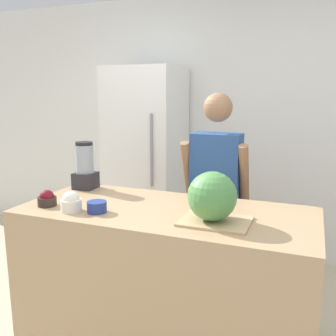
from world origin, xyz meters
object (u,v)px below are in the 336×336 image
(refrigerator, at_px, (147,163))
(person, at_px, (216,198))
(bowl_small_blue, at_px, (97,207))
(bowl_cherries, at_px, (47,199))
(blender, at_px, (85,167))
(bowl_cream, at_px, (71,202))
(watermelon, at_px, (212,196))

(refrigerator, xyz_separation_m, person, (0.89, -0.68, -0.09))
(bowl_small_blue, bearing_deg, bowl_cherries, 179.85)
(bowl_small_blue, bearing_deg, person, 60.13)
(bowl_cherries, bearing_deg, person, 45.28)
(refrigerator, relative_size, blender, 5.42)
(refrigerator, xyz_separation_m, blender, (0.00, -1.09, 0.16))
(bowl_cream, bearing_deg, blender, 114.65)
(refrigerator, xyz_separation_m, bowl_small_blue, (0.39, -1.55, 0.03))
(bowl_cherries, xyz_separation_m, blender, (-0.02, 0.46, 0.12))
(bowl_cherries, bearing_deg, bowl_cream, -10.38)
(person, bearing_deg, refrigerator, 142.72)
(watermelon, xyz_separation_m, bowl_cherries, (-1.04, -0.07, -0.11))
(bowl_cherries, relative_size, bowl_small_blue, 1.01)
(refrigerator, distance_m, bowl_small_blue, 1.60)
(bowl_cherries, height_order, bowl_cream, bowl_cream)
(bowl_cherries, distance_m, blender, 0.48)
(refrigerator, relative_size, watermelon, 6.99)
(refrigerator, height_order, bowl_cherries, refrigerator)
(refrigerator, height_order, bowl_small_blue, refrigerator)
(watermelon, distance_m, bowl_small_blue, 0.69)
(bowl_cherries, bearing_deg, blender, 92.44)
(bowl_cherries, distance_m, bowl_small_blue, 0.36)
(watermelon, relative_size, blender, 0.78)
(bowl_cream, bearing_deg, bowl_cherries, 169.62)
(refrigerator, bearing_deg, watermelon, -54.19)
(bowl_cream, height_order, bowl_small_blue, bowl_cream)
(bowl_cherries, relative_size, blender, 0.34)
(bowl_cream, relative_size, bowl_small_blue, 1.08)
(refrigerator, relative_size, bowl_cream, 15.06)
(watermelon, distance_m, bowl_cherries, 1.05)
(bowl_cherries, height_order, bowl_small_blue, bowl_cherries)
(watermelon, bearing_deg, person, 102.51)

